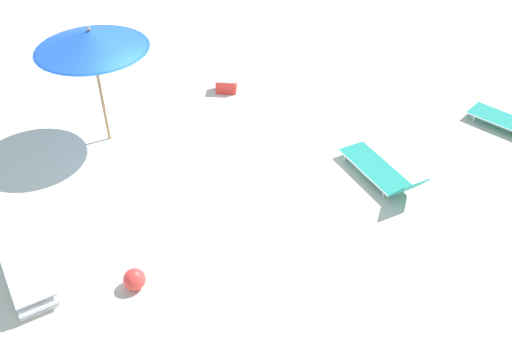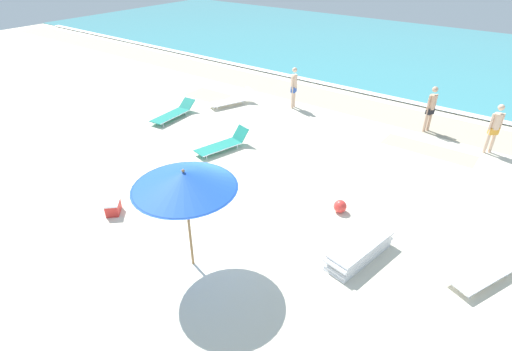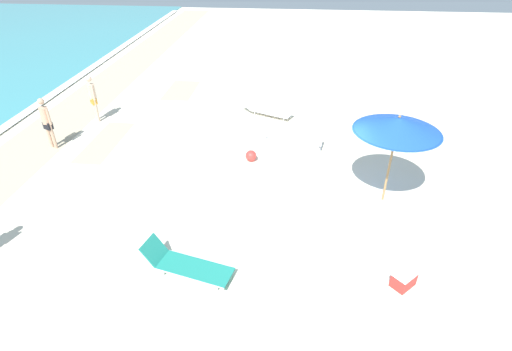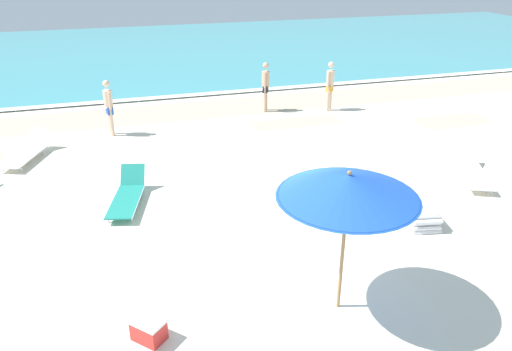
{
  "view_description": "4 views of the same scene",
  "coord_description": "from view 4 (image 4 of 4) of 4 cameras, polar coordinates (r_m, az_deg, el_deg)",
  "views": [
    {
      "loc": [
        5.18,
        7.39,
        6.98
      ],
      "look_at": [
        -0.05,
        1.5,
        0.67
      ],
      "focal_mm": 40.0,
      "sensor_mm": 36.0,
      "label": 1
    },
    {
      "loc": [
        6.16,
        -6.73,
        6.5
      ],
      "look_at": [
        0.35,
        1.0,
        0.66
      ],
      "focal_mm": 28.0,
      "sensor_mm": 36.0,
      "label": 2
    },
    {
      "loc": [
        -8.39,
        0.49,
        6.45
      ],
      "look_at": [
        -0.01,
        1.3,
        1.14
      ],
      "focal_mm": 28.0,
      "sensor_mm": 36.0,
      "label": 3
    },
    {
      "loc": [
        -2.32,
        -8.16,
        5.57
      ],
      "look_at": [
        0.46,
        1.29,
        0.96
      ],
      "focal_mm": 35.0,
      "sensor_mm": 36.0,
      "label": 4
    }
  ],
  "objects": [
    {
      "name": "beachgoer_shoreline_child",
      "position": [
        18.36,
        8.46,
        10.41
      ],
      "size": [
        0.35,
        0.33,
        1.76
      ],
      "rotation": [
        0.0,
        0.0,
        3.88
      ],
      "color": "beige",
      "rests_on": "ground_plane"
    },
    {
      "name": "beach_ball",
      "position": [
        12.32,
        9.39,
        -1.24
      ],
      "size": [
        0.36,
        0.36,
        0.36
      ],
      "color": "red",
      "rests_on": "ground_plane"
    },
    {
      "name": "beachgoer_wading_adult",
      "position": [
        18.06,
        1.1,
        10.42
      ],
      "size": [
        0.29,
        0.42,
        1.76
      ],
      "rotation": [
        0.0,
        0.0,
        4.28
      ],
      "color": "tan",
      "rests_on": "ground_plane"
    },
    {
      "name": "sun_lounger_under_umbrella",
      "position": [
        12.02,
        -14.51,
        -2.19
      ],
      "size": [
        1.08,
        2.07,
        0.62
      ],
      "rotation": [
        0.0,
        0.0,
        -0.25
      ],
      "color": "#1E8475",
      "rests_on": "ground_plane"
    },
    {
      "name": "sun_lounger_near_water_left",
      "position": [
        14.05,
        23.54,
        0.44
      ],
      "size": [
        1.41,
        2.18,
        0.48
      ],
      "rotation": [
        0.0,
        0.0,
        -0.42
      ],
      "color": "white",
      "rests_on": "ground_plane"
    },
    {
      "name": "lounger_stack",
      "position": [
        11.81,
        17.36,
        -3.18
      ],
      "size": [
        0.96,
        2.0,
        0.41
      ],
      "rotation": [
        0.0,
        0.0,
        -0.19
      ],
      "color": "white",
      "rests_on": "ground_plane"
    },
    {
      "name": "ocean_water",
      "position": [
        29.29,
        -11.86,
        13.67
      ],
      "size": [
        60.0,
        19.1,
        0.07
      ],
      "color": "teal",
      "rests_on": "ground_plane"
    },
    {
      "name": "beach_umbrella",
      "position": [
        7.59,
        10.5,
        -1.23
      ],
      "size": [
        2.19,
        2.19,
        2.52
      ],
      "color": "#9E7547",
      "rests_on": "ground_plane"
    },
    {
      "name": "sun_lounger_beside_umbrella",
      "position": [
        15.47,
        -24.69,
        2.48
      ],
      "size": [
        1.29,
        2.09,
        0.62
      ],
      "rotation": [
        0.0,
        0.0,
        -0.37
      ],
      "color": "white",
      "rests_on": "ground_plane"
    },
    {
      "name": "beachgoer_strolling_adult",
      "position": [
        16.32,
        -16.48,
        7.79
      ],
      "size": [
        0.27,
        0.44,
        1.76
      ],
      "rotation": [
        0.0,
        0.0,
        4.93
      ],
      "color": "beige",
      "rests_on": "ground_plane"
    },
    {
      "name": "ground_plane",
      "position": [
        10.2,
        -0.43,
        -8.54
      ],
      "size": [
        60.0,
        60.0,
        0.16
      ],
      "color": "beige"
    },
    {
      "name": "cooler_box",
      "position": [
        8.17,
        -12.17,
        -16.83
      ],
      "size": [
        0.6,
        0.61,
        0.37
      ],
      "rotation": [
        0.0,
        0.0,
        5.47
      ],
      "color": "red",
      "rests_on": "ground_plane"
    }
  ]
}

